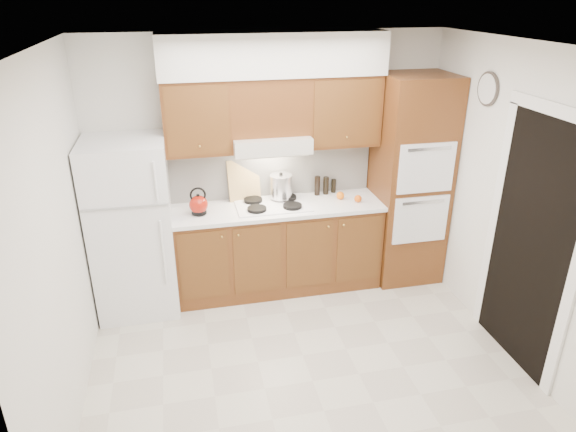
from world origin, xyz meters
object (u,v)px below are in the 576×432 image
(kettle, at_px, (199,205))
(stock_pot, at_px, (281,187))
(fridge, at_px, (132,228))
(oven_cabinet, at_px, (409,181))

(kettle, height_order, stock_pot, stock_pot)
(fridge, bearing_deg, stock_pot, 7.42)
(fridge, height_order, oven_cabinet, oven_cabinet)
(fridge, bearing_deg, oven_cabinet, 0.70)
(fridge, relative_size, stock_pot, 7.35)
(oven_cabinet, relative_size, kettle, 12.11)
(kettle, bearing_deg, oven_cabinet, 17.41)
(oven_cabinet, xyz_separation_m, kettle, (-2.21, -0.03, -0.06))
(fridge, relative_size, kettle, 9.47)
(oven_cabinet, height_order, stock_pot, oven_cabinet)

